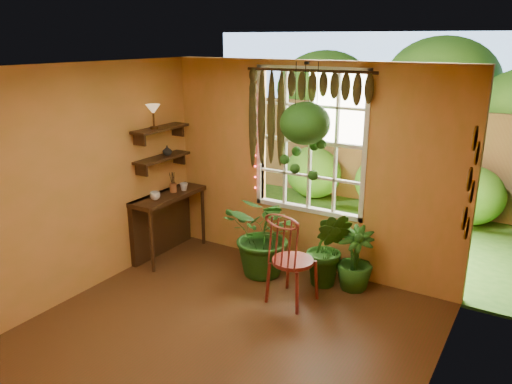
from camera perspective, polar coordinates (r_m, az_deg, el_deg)
floor at (r=5.19m, az=-5.71°, el=-17.56°), size 4.50×4.50×0.00m
ceiling at (r=4.28m, az=-6.81°, el=13.70°), size 4.50×4.50×0.00m
wall_back at (r=6.41m, az=6.01°, el=2.62°), size 4.00×0.00×4.00m
wall_left at (r=5.94m, az=-21.80°, el=0.28°), size 0.00×4.50×4.50m
wall_right at (r=3.79m, az=19.02°, el=-8.85°), size 0.00×4.50×4.50m
window at (r=6.36m, az=6.23°, el=5.73°), size 1.52×0.10×1.86m
valance_vine at (r=6.20m, az=5.20°, el=10.87°), size 1.70×0.12×1.10m
string_lights at (r=6.62m, az=-0.10°, el=6.73°), size 0.03×0.03×1.54m
wall_plates at (r=5.39m, az=23.25°, el=0.69°), size 0.04×0.32×1.10m
counter_ledge at (r=7.14m, az=-10.50°, el=-2.75°), size 0.40×1.20×0.90m
shelf_lower at (r=6.88m, az=-10.67°, el=3.86°), size 0.25×0.90×0.04m
shelf_upper at (r=6.80m, az=-10.85°, el=7.14°), size 0.25×0.90×0.04m
backyard at (r=10.65m, az=18.00°, el=7.35°), size 14.00×10.00×12.00m
windsor_chair at (r=5.82m, az=3.98°, el=-9.17°), size 0.54×0.57×1.29m
potted_plant_left at (r=6.36m, az=1.18°, el=-4.90°), size 1.07×0.94×1.12m
potted_plant_mid at (r=6.19m, az=8.27°, el=-6.42°), size 0.60×0.52×0.98m
potted_plant_right at (r=6.20m, az=11.21°, el=-7.50°), size 0.56×0.56×0.79m
hanging_basket at (r=5.94m, az=5.61°, el=7.07°), size 0.60×0.60×1.37m
cup_a at (r=6.73m, az=-11.46°, el=-0.43°), size 0.16×0.16×0.11m
cup_b at (r=7.07m, az=-8.25°, el=0.59°), size 0.15×0.15×0.11m
brush_jar at (r=7.00m, az=-9.48°, el=1.11°), size 0.10×0.10×0.36m
shelf_vase at (r=6.93m, az=-10.12°, el=4.70°), size 0.13×0.13×0.13m
tiffany_lamp at (r=6.65m, az=-11.67°, el=9.07°), size 0.19×0.19×0.32m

